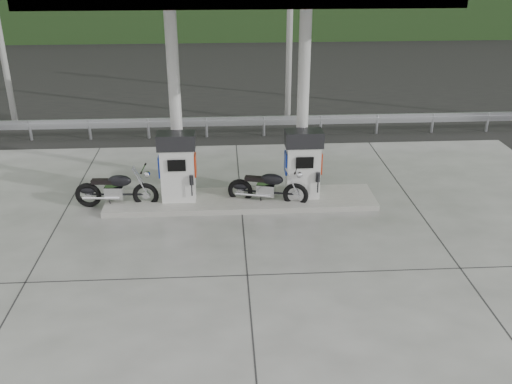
{
  "coord_description": "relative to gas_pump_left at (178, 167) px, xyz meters",
  "views": [
    {
      "loc": [
        -0.43,
        -11.01,
        6.43
      ],
      "look_at": [
        0.3,
        1.0,
        1.0
      ],
      "focal_mm": 40.0,
      "sensor_mm": 36.0,
      "label": 1
    }
  ],
  "objects": [
    {
      "name": "motorcycle_right",
      "position": [
        2.29,
        -0.13,
        -0.58
      ],
      "size": [
        2.06,
        1.09,
        0.93
      ],
      "primitive_type": null,
      "rotation": [
        0.0,
        0.0,
        -0.25
      ],
      "color": "black",
      "rests_on": "forecourt_apron"
    },
    {
      "name": "motorcycle_left",
      "position": [
        -1.59,
        -0.03,
        -0.58
      ],
      "size": [
        2.04,
        0.76,
        0.95
      ],
      "primitive_type": null,
      "rotation": [
        0.0,
        0.0,
        -0.07
      ],
      "color": "black",
      "rests_on": "forecourt_apron"
    },
    {
      "name": "utility_pole_b",
      "position": [
        3.6,
        7.0,
        2.93
      ],
      "size": [
        0.22,
        0.22,
        8.0
      ],
      "primitive_type": "cylinder",
      "color": "gray",
      "rests_on": "ground"
    },
    {
      "name": "gas_pump_right",
      "position": [
        3.2,
        0.0,
        0.0
      ],
      "size": [
        0.95,
        0.55,
        1.8
      ],
      "primitive_type": null,
      "color": "silver",
      "rests_on": "pump_island"
    },
    {
      "name": "ground",
      "position": [
        1.6,
        -2.5,
        -1.07
      ],
      "size": [
        160.0,
        160.0,
        0.0
      ],
      "primitive_type": "plane",
      "color": "black",
      "rests_on": "ground"
    },
    {
      "name": "gas_pump_left",
      "position": [
        0.0,
        0.0,
        0.0
      ],
      "size": [
        0.95,
        0.55,
        1.8
      ],
      "primitive_type": null,
      "color": "silver",
      "rests_on": "pump_island"
    },
    {
      "name": "canopy_column_left",
      "position": [
        0.0,
        0.4,
        1.6
      ],
      "size": [
        0.3,
        0.3,
        5.0
      ],
      "primitive_type": "cylinder",
      "color": "silver",
      "rests_on": "pump_island"
    },
    {
      "name": "canopy_column_right",
      "position": [
        3.2,
        0.4,
        1.6
      ],
      "size": [
        0.3,
        0.3,
        5.0
      ],
      "primitive_type": "cylinder",
      "color": "silver",
      "rests_on": "pump_island"
    },
    {
      "name": "guardrail",
      "position": [
        1.6,
        5.5,
        -0.36
      ],
      "size": [
        26.0,
        0.16,
        1.42
      ],
      "primitive_type": null,
      "color": "#A0A2A8",
      "rests_on": "ground"
    },
    {
      "name": "pump_island",
      "position": [
        1.6,
        0.0,
        -0.98
      ],
      "size": [
        7.0,
        1.4,
        0.15
      ],
      "primitive_type": "cube",
      "color": "gray",
      "rests_on": "forecourt_apron"
    },
    {
      "name": "road",
      "position": [
        1.6,
        9.0,
        -1.07
      ],
      "size": [
        60.0,
        7.0,
        0.01
      ],
      "primitive_type": "cube",
      "color": "black",
      "rests_on": "ground"
    },
    {
      "name": "forecourt_apron",
      "position": [
        1.6,
        -2.5,
        -1.06
      ],
      "size": [
        18.0,
        14.0,
        0.02
      ],
      "primitive_type": "cube",
      "color": "slate",
      "rests_on": "ground"
    }
  ]
}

